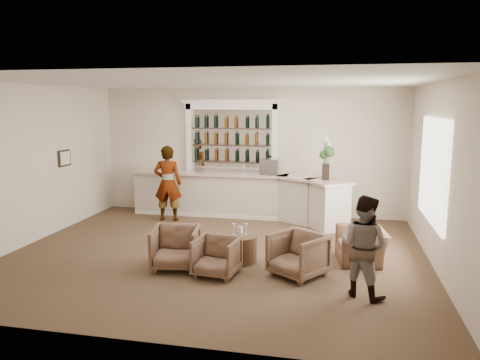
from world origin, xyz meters
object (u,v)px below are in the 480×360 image
bar_counter (240,195)px  armchair_center (217,257)px  guest (364,246)px  sommelier (168,183)px  cocktail_table (240,248)px  armchair_left (175,248)px  espresso_machine (270,167)px  armchair_far (361,246)px  armchair_right (298,255)px  flower_vase (326,156)px

bar_counter → armchair_center: bearing=-83.6°
bar_counter → guest: guest is taller
sommelier → cocktail_table: bearing=124.1°
armchair_left → espresso_machine: size_ratio=1.80×
sommelier → armchair_far: bearing=146.3°
guest → espresso_machine: 4.94m
armchair_right → espresso_machine: bearing=140.5°
sommelier → armchair_right: (3.52, -3.17, -0.57)m
bar_counter → espresso_machine: (0.76, -0.03, 0.77)m
flower_vase → espresso_machine: bearing=161.4°
sommelier → flower_vase: flower_vase is taller
guest → cocktail_table: bearing=2.9°
guest → armchair_center: bearing=21.9°
armchair_far → flower_vase: (-0.75, 2.39, 1.39)m
flower_vase → cocktail_table: bearing=-117.1°
sommelier → bar_counter: bearing=-166.1°
armchair_far → armchair_center: bearing=-71.9°
armchair_left → flower_vase: bearing=44.0°
sommelier → espresso_machine: (2.46, 0.65, 0.40)m
armchair_left → flower_vase: flower_vase is taller
armchair_right → espresso_machine: 4.08m
armchair_right → flower_vase: size_ratio=0.83×
armchair_left → armchair_far: (3.25, 1.02, -0.06)m
espresso_machine → flower_vase: (1.39, -0.47, 0.36)m
armchair_center → espresso_machine: (0.30, 4.07, 1.01)m
sommelier → armchair_center: 4.09m
guest → armchair_left: guest is taller
bar_counter → espresso_machine: size_ratio=12.52×
bar_counter → armchair_left: 3.93m
guest → armchair_far: size_ratio=1.64×
cocktail_table → armchair_center: (-0.23, -0.77, 0.08)m
cocktail_table → flower_vase: bearing=62.9°
armchair_left → armchair_right: 2.17m
sommelier → armchair_right: bearing=130.0°
espresso_machine → armchair_right: bearing=-72.8°
armchair_left → armchair_center: armchair_left is taller
guest → armchair_left: 3.28m
sommelier → armchair_center: size_ratio=2.60×
bar_counter → armchair_far: bar_counter is taller
armchair_far → espresso_machine: (-2.14, 2.86, 1.03)m
espresso_machine → flower_vase: bearing=-16.9°
cocktail_table → armchair_right: size_ratio=0.80×
sommelier → flower_vase: (3.85, 0.18, 0.76)m
armchair_right → armchair_far: armchair_right is taller
guest → armchair_right: 1.27m
bar_counter → cocktail_table: bearing=-78.3°
armchair_center → flower_vase: flower_vase is taller
bar_counter → flower_vase: (2.15, -0.50, 1.13)m
bar_counter → cocktail_table: (0.69, -3.34, -0.32)m
guest → armchair_left: (-3.20, 0.56, -0.41)m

